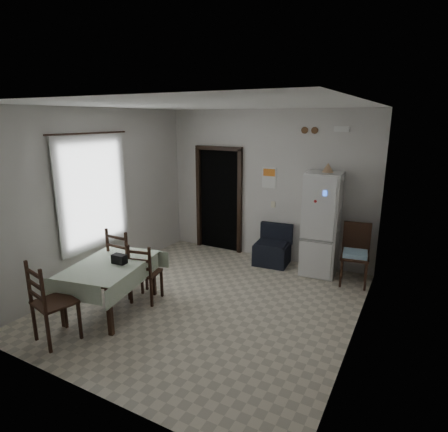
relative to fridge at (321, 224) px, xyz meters
name	(u,v)px	position (x,y,z in m)	size (l,w,h in m)	color
ground	(209,302)	(-1.18, -1.93, -0.92)	(4.50, 4.50, 0.00)	beige
ceiling	(206,105)	(-1.18, -1.93, 1.98)	(4.20, 4.50, 0.02)	white
wall_back	(267,186)	(-1.18, 0.32, 0.53)	(4.20, 0.02, 2.90)	silver
wall_front	(82,262)	(-1.18, -4.18, 0.53)	(4.20, 0.02, 2.90)	silver
wall_left	(101,196)	(-3.28, -1.93, 0.53)	(0.02, 4.50, 2.90)	silver
wall_right	(361,231)	(0.92, -1.93, 0.53)	(0.02, 4.50, 2.90)	silver
doorway	(224,198)	(-2.23, 0.52, 0.14)	(1.06, 0.52, 2.22)	black
window_recess	(89,192)	(-3.33, -2.13, 0.63)	(0.10, 1.20, 1.60)	silver
curtain	(94,193)	(-3.22, -2.13, 0.63)	(0.02, 1.45, 1.85)	silver
curtain_rod	(89,133)	(-3.21, -2.13, 1.58)	(0.02, 0.02, 1.60)	black
calendar	(269,178)	(-1.13, 0.31, 0.70)	(0.28, 0.02, 0.40)	white
calendar_image	(269,172)	(-1.13, 0.30, 0.80)	(0.24, 0.01, 0.14)	orange
light_switch	(273,204)	(-1.03, 0.31, 0.18)	(0.08, 0.02, 0.12)	beige
vent_left	(305,130)	(-0.48, 0.30, 1.60)	(0.12, 0.12, 0.03)	#503520
vent_right	(315,130)	(-0.30, 0.30, 1.60)	(0.12, 0.12, 0.03)	#503520
emergency_light	(342,129)	(0.17, 0.28, 1.63)	(0.25, 0.07, 0.09)	white
fridge	(321,224)	(0.00, 0.00, 0.00)	(0.60, 0.60, 1.84)	silver
tan_cone	(328,168)	(0.04, 0.03, 1.00)	(0.20, 0.20, 0.16)	tan
navy_seat	(272,245)	(-0.91, 0.00, -0.54)	(0.63, 0.61, 0.76)	black
corner_chair	(355,255)	(0.64, -0.21, -0.40)	(0.45, 0.45, 1.04)	black
dining_table	(112,286)	(-2.31, -2.78, -0.56)	(0.91, 1.39, 0.72)	beige
black_bag	(119,259)	(-2.18, -2.71, -0.13)	(0.20, 0.12, 0.13)	black
dining_chair_far_left	(127,260)	(-2.50, -2.22, -0.37)	(0.47, 0.47, 1.09)	black
dining_chair_far_right	(146,272)	(-2.06, -2.31, -0.45)	(0.40, 0.40, 0.93)	black
dining_chair_near_head	(54,301)	(-2.35, -3.69, -0.38)	(0.46, 0.46, 1.07)	black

